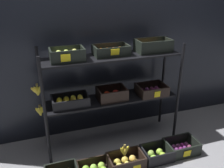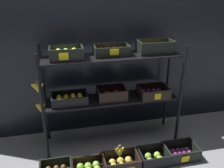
{
  "view_description": "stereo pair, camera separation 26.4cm",
  "coord_description": "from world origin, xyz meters",
  "px_view_note": "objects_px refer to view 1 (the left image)",
  "views": [
    {
      "loc": [
        -0.77,
        -2.3,
        1.78
      ],
      "look_at": [
        0.0,
        0.0,
        0.72
      ],
      "focal_mm": 39.2,
      "sensor_mm": 36.0,
      "label": 1
    },
    {
      "loc": [
        -0.52,
        -2.37,
        1.78
      ],
      "look_at": [
        0.0,
        0.0,
        0.72
      ],
      "focal_mm": 39.2,
      "sensor_mm": 36.0,
      "label": 2
    }
  ],
  "objects_px": {
    "crate_ground_right_apple_green": "(157,154)",
    "crate_ground_plum": "(181,148)",
    "display_rack": "(111,77)",
    "crate_ground_apple_gold": "(126,162)",
    "banana_bunch_loose": "(125,151)"
  },
  "relations": [
    {
      "from": "display_rack",
      "to": "crate_ground_apple_gold",
      "type": "height_order",
      "value": "display_rack"
    },
    {
      "from": "crate_ground_apple_gold",
      "to": "crate_ground_plum",
      "type": "relative_size",
      "value": 1.04
    },
    {
      "from": "display_rack",
      "to": "crate_ground_right_apple_green",
      "type": "relative_size",
      "value": 5.11
    },
    {
      "from": "banana_bunch_loose",
      "to": "crate_ground_right_apple_green",
      "type": "bearing_deg",
      "value": 1.06
    },
    {
      "from": "crate_ground_right_apple_green",
      "to": "banana_bunch_loose",
      "type": "distance_m",
      "value": 0.4
    },
    {
      "from": "crate_ground_plum",
      "to": "crate_ground_right_apple_green",
      "type": "bearing_deg",
      "value": -177.29
    },
    {
      "from": "crate_ground_right_apple_green",
      "to": "display_rack",
      "type": "bearing_deg",
      "value": 127.38
    },
    {
      "from": "display_rack",
      "to": "crate_ground_plum",
      "type": "xyz_separation_m",
      "value": [
        0.67,
        -0.46,
        -0.76
      ]
    },
    {
      "from": "crate_ground_apple_gold",
      "to": "crate_ground_right_apple_green",
      "type": "height_order",
      "value": "same"
    },
    {
      "from": "display_rack",
      "to": "banana_bunch_loose",
      "type": "height_order",
      "value": "display_rack"
    },
    {
      "from": "crate_ground_apple_gold",
      "to": "banana_bunch_loose",
      "type": "relative_size",
      "value": 2.61
    },
    {
      "from": "crate_ground_apple_gold",
      "to": "display_rack",
      "type": "bearing_deg",
      "value": 90.68
    },
    {
      "from": "crate_ground_right_apple_green",
      "to": "crate_ground_plum",
      "type": "relative_size",
      "value": 0.89
    },
    {
      "from": "crate_ground_plum",
      "to": "banana_bunch_loose",
      "type": "relative_size",
      "value": 2.52
    },
    {
      "from": "display_rack",
      "to": "banana_bunch_loose",
      "type": "distance_m",
      "value": 0.77
    }
  ]
}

